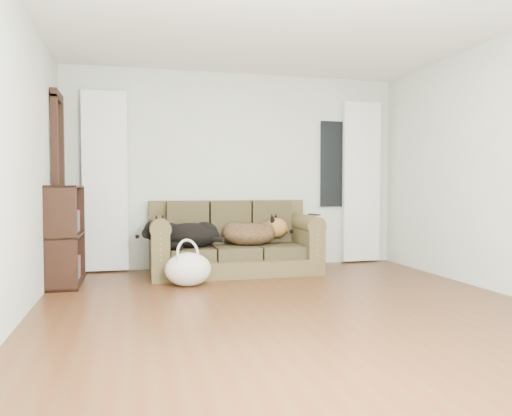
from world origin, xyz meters
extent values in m
plane|color=#4C2D17|center=(0.00, 0.00, 0.00)|extent=(5.00, 5.00, 0.00)
plane|color=white|center=(0.00, 0.00, 2.60)|extent=(5.00, 5.00, 0.00)
cube|color=beige|center=(0.00, 2.50, 1.30)|extent=(4.50, 0.04, 2.60)
cube|color=beige|center=(-2.25, 0.00, 1.30)|extent=(0.04, 5.00, 2.60)
cube|color=white|center=(-1.70, 2.42, 1.15)|extent=(0.55, 0.08, 2.25)
cube|color=white|center=(1.80, 2.42, 1.15)|extent=(0.55, 0.08, 2.25)
cube|color=black|center=(1.45, 2.47, 1.40)|extent=(0.50, 0.03, 1.20)
cube|color=black|center=(-2.20, 2.05, 1.05)|extent=(0.07, 0.60, 2.10)
cube|color=#4D4127|center=(-0.14, 1.97, 0.45)|extent=(2.06, 0.89, 0.84)
ellipsoid|color=black|center=(-0.75, 1.88, 0.48)|extent=(0.80, 0.62, 0.31)
ellipsoid|color=black|center=(0.08, 1.96, 0.49)|extent=(0.82, 0.67, 0.31)
cube|color=black|center=(0.85, 1.78, 0.73)|extent=(0.11, 0.19, 0.02)
ellipsoid|color=silver|center=(-0.79, 1.28, 0.16)|extent=(0.61, 0.55, 0.37)
cube|color=black|center=(-2.09, 1.71, 0.50)|extent=(0.41, 0.90, 1.10)
camera|label=1|loc=(-1.37, -4.12, 1.08)|focal=35.00mm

